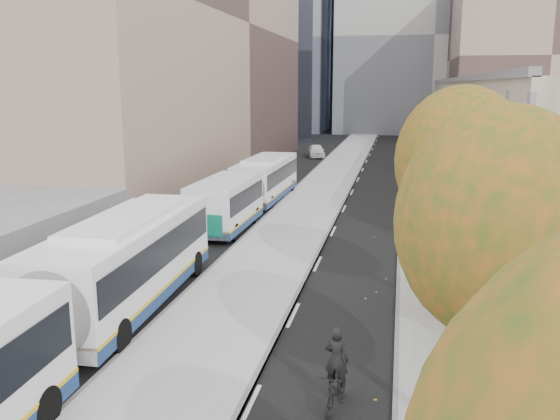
% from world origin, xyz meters
% --- Properties ---
extents(bus_platform, '(4.25, 150.00, 0.15)m').
position_xyz_m(bus_platform, '(-3.88, 35.00, 0.07)').
color(bus_platform, '#B1B1B1').
rests_on(bus_platform, ground).
extents(sidewalk, '(4.75, 150.00, 0.08)m').
position_xyz_m(sidewalk, '(4.12, 35.00, 0.04)').
color(sidewalk, gray).
rests_on(sidewalk, ground).
extents(building_tan, '(18.00, 92.00, 8.00)m').
position_xyz_m(building_tan, '(15.50, 64.00, 4.00)').
color(building_tan, gray).
rests_on(building_tan, ground).
extents(building_midrise, '(24.00, 46.00, 25.00)m').
position_xyz_m(building_midrise, '(-22.50, 41.00, 12.50)').
color(building_midrise, gray).
rests_on(building_midrise, ground).
extents(building_far_block, '(30.00, 18.00, 30.00)m').
position_xyz_m(building_far_block, '(6.00, 96.00, 15.00)').
color(building_far_block, '#B0ADA3').
rests_on(building_far_block, ground).
extents(bus_shelter, '(1.90, 4.40, 2.53)m').
position_xyz_m(bus_shelter, '(5.69, 10.96, 2.19)').
color(bus_shelter, '#383A3F').
rests_on(bus_shelter, sidewalk).
extents(tree_b, '(4.00, 4.00, 6.97)m').
position_xyz_m(tree_b, '(3.60, 5.00, 5.04)').
color(tree_b, black).
rests_on(tree_b, sidewalk).
extents(tree_c, '(4.20, 4.20, 7.28)m').
position_xyz_m(tree_c, '(3.60, 13.00, 5.25)').
color(tree_c, black).
rests_on(tree_c, sidewalk).
extents(bus_near, '(3.34, 18.54, 3.08)m').
position_xyz_m(bus_near, '(-7.27, 7.52, 1.68)').
color(bus_near, white).
rests_on(bus_near, ground).
extents(bus_far, '(2.78, 16.68, 2.77)m').
position_xyz_m(bus_far, '(-7.18, 28.03, 1.52)').
color(bus_far, white).
rests_on(bus_far, ground).
extents(cyclist, '(0.77, 1.69, 2.09)m').
position_xyz_m(cyclist, '(0.40, 6.40, 0.78)').
color(cyclist, black).
rests_on(cyclist, ground).
extents(distant_car, '(2.50, 4.37, 1.40)m').
position_xyz_m(distant_car, '(-7.19, 56.55, 0.70)').
color(distant_car, white).
rests_on(distant_car, ground).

